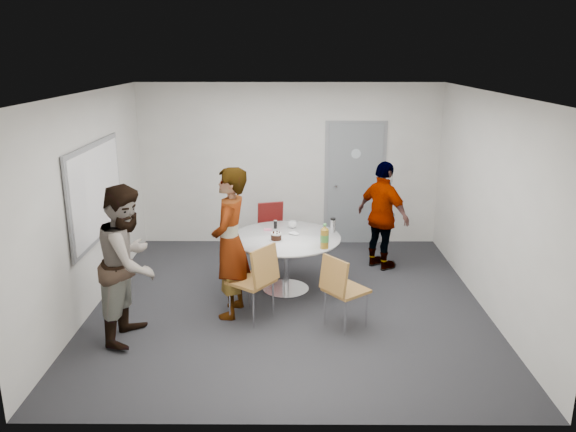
{
  "coord_description": "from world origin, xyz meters",
  "views": [
    {
      "loc": [
        0.02,
        -6.74,
        3.17
      ],
      "look_at": [
        -0.01,
        0.25,
        1.12
      ],
      "focal_mm": 35.0,
      "sensor_mm": 36.0,
      "label": 1
    }
  ],
  "objects_px": {
    "person_main": "(230,243)",
    "door": "(355,184)",
    "whiteboard": "(96,192)",
    "person_right": "(383,216)",
    "chair_near_left": "(257,275)",
    "chair_far": "(272,225)",
    "person_left": "(129,263)",
    "chair_near_right": "(341,285)",
    "table": "(288,245)"
  },
  "relations": [
    {
      "from": "whiteboard",
      "to": "person_right",
      "type": "bearing_deg",
      "value": 15.6
    },
    {
      "from": "door",
      "to": "table",
      "type": "bearing_deg",
      "value": -118.32
    },
    {
      "from": "door",
      "to": "person_right",
      "type": "height_order",
      "value": "door"
    },
    {
      "from": "chair_near_right",
      "to": "person_left",
      "type": "height_order",
      "value": "person_left"
    },
    {
      "from": "chair_far",
      "to": "person_right",
      "type": "bearing_deg",
      "value": 150.72
    },
    {
      "from": "chair_far",
      "to": "person_left",
      "type": "distance_m",
      "value": 3.0
    },
    {
      "from": "person_main",
      "to": "person_left",
      "type": "relative_size",
      "value": 1.04
    },
    {
      "from": "whiteboard",
      "to": "door",
      "type": "bearing_deg",
      "value": 32.66
    },
    {
      "from": "table",
      "to": "chair_near_right",
      "type": "distance_m",
      "value": 1.27
    },
    {
      "from": "person_left",
      "to": "person_right",
      "type": "distance_m",
      "value": 3.85
    },
    {
      "from": "table",
      "to": "chair_near_right",
      "type": "relative_size",
      "value": 1.64
    },
    {
      "from": "table",
      "to": "person_right",
      "type": "xyz_separation_m",
      "value": [
        1.41,
        0.86,
        0.15
      ]
    },
    {
      "from": "chair_near_left",
      "to": "person_right",
      "type": "height_order",
      "value": "person_right"
    },
    {
      "from": "chair_near_right",
      "to": "door",
      "type": "bearing_deg",
      "value": 132.98
    },
    {
      "from": "table",
      "to": "person_left",
      "type": "xyz_separation_m",
      "value": [
        -1.77,
        -1.3,
        0.23
      ]
    },
    {
      "from": "person_left",
      "to": "table",
      "type": "bearing_deg",
      "value": -47.15
    },
    {
      "from": "person_main",
      "to": "person_left",
      "type": "distance_m",
      "value": 1.22
    },
    {
      "from": "person_main",
      "to": "whiteboard",
      "type": "bearing_deg",
      "value": -97.12
    },
    {
      "from": "chair_far",
      "to": "table",
      "type": "bearing_deg",
      "value": 85.88
    },
    {
      "from": "person_main",
      "to": "person_left",
      "type": "xyz_separation_m",
      "value": [
        -1.08,
        -0.58,
        -0.04
      ]
    },
    {
      "from": "chair_near_right",
      "to": "chair_near_left",
      "type": "bearing_deg",
      "value": -138.63
    },
    {
      "from": "table",
      "to": "chair_near_left",
      "type": "bearing_deg",
      "value": -111.56
    },
    {
      "from": "chair_near_left",
      "to": "person_main",
      "type": "bearing_deg",
      "value": 95.35
    },
    {
      "from": "person_left",
      "to": "person_main",
      "type": "bearing_deg",
      "value": -55.06
    },
    {
      "from": "table",
      "to": "chair_far",
      "type": "xyz_separation_m",
      "value": [
        -0.26,
        1.27,
        -0.12
      ]
    },
    {
      "from": "whiteboard",
      "to": "chair_near_left",
      "type": "bearing_deg",
      "value": -18.63
    },
    {
      "from": "person_left",
      "to": "chair_near_left",
      "type": "bearing_deg",
      "value": -68.25
    },
    {
      "from": "door",
      "to": "chair_near_right",
      "type": "bearing_deg",
      "value": -98.81
    },
    {
      "from": "door",
      "to": "person_left",
      "type": "relative_size",
      "value": 1.18
    },
    {
      "from": "whiteboard",
      "to": "chair_far",
      "type": "height_order",
      "value": "whiteboard"
    },
    {
      "from": "chair_near_left",
      "to": "person_left",
      "type": "height_order",
      "value": "person_left"
    },
    {
      "from": "table",
      "to": "person_right",
      "type": "height_order",
      "value": "person_right"
    },
    {
      "from": "table",
      "to": "chair_near_left",
      "type": "height_order",
      "value": "table"
    },
    {
      "from": "person_left",
      "to": "chair_far",
      "type": "bearing_deg",
      "value": -23.88
    },
    {
      "from": "chair_near_right",
      "to": "person_main",
      "type": "relative_size",
      "value": 0.48
    },
    {
      "from": "table",
      "to": "person_main",
      "type": "distance_m",
      "value": 1.04
    },
    {
      "from": "door",
      "to": "whiteboard",
      "type": "relative_size",
      "value": 1.12
    },
    {
      "from": "chair_far",
      "to": "person_main",
      "type": "bearing_deg",
      "value": 62.0
    },
    {
      "from": "chair_near_left",
      "to": "chair_far",
      "type": "bearing_deg",
      "value": 33.15
    },
    {
      "from": "door",
      "to": "person_main",
      "type": "xyz_separation_m",
      "value": [
        -1.81,
        -2.79,
        -0.09
      ]
    },
    {
      "from": "chair_near_left",
      "to": "person_left",
      "type": "xyz_separation_m",
      "value": [
        -1.41,
        -0.38,
        0.3
      ]
    },
    {
      "from": "whiteboard",
      "to": "table",
      "type": "xyz_separation_m",
      "value": [
        2.45,
        0.21,
        -0.78
      ]
    },
    {
      "from": "whiteboard",
      "to": "chair_far",
      "type": "xyz_separation_m",
      "value": [
        2.19,
        1.49,
        -0.9
      ]
    },
    {
      "from": "person_main",
      "to": "door",
      "type": "bearing_deg",
      "value": 155.93
    },
    {
      "from": "person_main",
      "to": "person_left",
      "type": "bearing_deg",
      "value": -52.78
    },
    {
      "from": "whiteboard",
      "to": "chair_near_right",
      "type": "height_order",
      "value": "whiteboard"
    },
    {
      "from": "whiteboard",
      "to": "person_left",
      "type": "relative_size",
      "value": 1.06
    },
    {
      "from": "whiteboard",
      "to": "person_right",
      "type": "distance_m",
      "value": 4.06
    },
    {
      "from": "chair_near_left",
      "to": "whiteboard",
      "type": "bearing_deg",
      "value": 107.3
    },
    {
      "from": "person_left",
      "to": "person_right",
      "type": "xyz_separation_m",
      "value": [
        3.19,
        2.16,
        -0.08
      ]
    }
  ]
}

